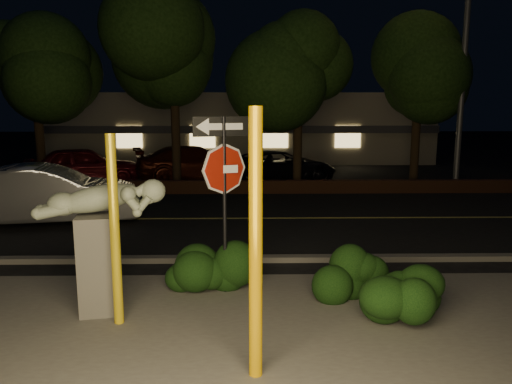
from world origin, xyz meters
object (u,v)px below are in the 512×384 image
at_px(yellow_pole_left, 115,232).
at_px(parked_car_darkred, 196,163).
at_px(signpost, 224,170).
at_px(sculpture, 100,232).
at_px(streetlight, 461,13).
at_px(parked_car_red, 84,165).
at_px(parked_car_dark, 280,166).
at_px(yellow_pole_right, 256,247).
at_px(silver_sedan, 47,195).

height_order(yellow_pole_left, parked_car_darkred, yellow_pole_left).
height_order(signpost, sculpture, signpost).
distance_m(sculpture, parked_car_darkred, 14.32).
height_order(signpost, streetlight, streetlight).
xyz_separation_m(parked_car_red, parked_car_darkred, (4.69, 0.82, -0.02)).
height_order(yellow_pole_left, parked_car_red, yellow_pole_left).
distance_m(parked_car_darkred, parked_car_dark, 3.76).
bearing_deg(signpost, parked_car_red, 102.03).
bearing_deg(streetlight, parked_car_dark, 158.41).
distance_m(yellow_pole_left, parked_car_red, 14.82).
xyz_separation_m(sculpture, parked_car_red, (-4.61, 13.49, -0.55)).
height_order(yellow_pole_right, streetlight, streetlight).
bearing_deg(parked_car_red, yellow_pole_right, -173.35).
bearing_deg(streetlight, parked_car_darkred, 162.52).
relative_size(yellow_pole_left, sculpture, 1.35).
distance_m(yellow_pole_left, yellow_pole_right, 2.62).
height_order(parked_car_red, parked_car_dark, parked_car_red).
distance_m(signpost, sculpture, 2.31).
bearing_deg(streetlight, yellow_pole_left, -132.03).
bearing_deg(signpost, parked_car_darkred, 82.55).
xyz_separation_m(yellow_pole_left, silver_sedan, (-3.67, 6.66, -0.63)).
height_order(streetlight, parked_car_red, streetlight).
height_order(signpost, parked_car_darkred, signpost).
xyz_separation_m(signpost, streetlight, (8.39, 10.68, 4.48)).
height_order(yellow_pole_right, parked_car_dark, yellow_pole_right).
distance_m(signpost, parked_car_dark, 13.21).
xyz_separation_m(signpost, sculpture, (-1.96, -0.82, -0.90)).
height_order(yellow_pole_left, sculpture, yellow_pole_left).
bearing_deg(yellow_pole_right, parked_car_darkred, 98.27).
relative_size(yellow_pole_right, parked_car_red, 0.72).
bearing_deg(parked_car_red, streetlight, -115.45).
bearing_deg(parked_car_darkred, yellow_pole_left, 164.97).
height_order(yellow_pole_left, parked_car_dark, yellow_pole_left).
bearing_deg(yellow_pole_left, signpost, 38.57).
xyz_separation_m(yellow_pole_right, parked_car_red, (-7.06, 15.50, -0.88)).
distance_m(signpost, parked_car_red, 14.35).
distance_m(yellow_pole_right, parked_car_darkred, 16.51).
height_order(yellow_pole_right, signpost, yellow_pole_right).
distance_m(signpost, streetlight, 14.30).
bearing_deg(parked_car_red, parked_car_dark, -105.72).
xyz_separation_m(sculpture, parked_car_dark, (3.80, 13.81, -0.65)).
height_order(yellow_pole_right, sculpture, yellow_pole_right).
xyz_separation_m(streetlight, parked_car_red, (-14.95, 2.00, -5.93)).
distance_m(sculpture, streetlight, 16.38).
bearing_deg(streetlight, silver_sedan, -160.97).
xyz_separation_m(sculpture, parked_car_darkred, (0.08, 14.31, -0.57)).
height_order(sculpture, silver_sedan, sculpture).
relative_size(signpost, sculpture, 1.45).
xyz_separation_m(yellow_pole_right, silver_sedan, (-5.77, 8.21, -0.83)).
height_order(yellow_pole_left, yellow_pole_right, yellow_pole_right).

